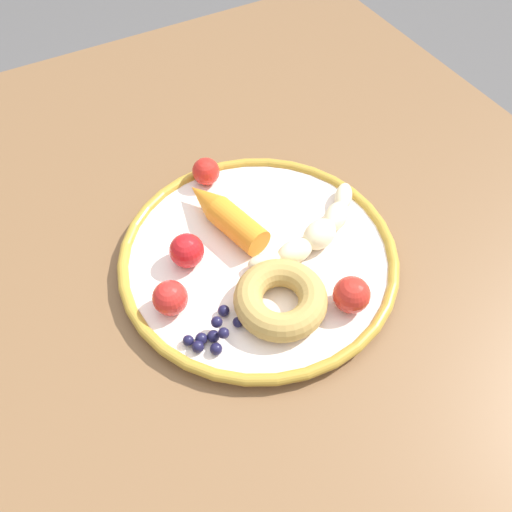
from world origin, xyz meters
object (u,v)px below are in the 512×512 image
(banana, at_px, (314,232))
(plate, at_px, (256,258))
(tomato_mid, at_px, (187,251))
(blueberry_pile, at_px, (213,334))
(tomato_extra, at_px, (170,298))
(dining_table, at_px, (243,289))
(tomato_far, at_px, (352,295))
(donut, at_px, (281,299))
(tomato_near, at_px, (210,170))
(carrot_orange, at_px, (224,214))

(banana, bearing_deg, plate, -99.20)
(banana, xyz_separation_m, tomato_mid, (-0.04, -0.13, 0.01))
(blueberry_pile, distance_m, tomato_extra, 0.05)
(plate, bearing_deg, tomato_mid, -113.35)
(dining_table, distance_m, banana, 0.15)
(tomato_far, bearing_deg, plate, -152.42)
(dining_table, relative_size, tomato_far, 24.67)
(donut, height_order, blueberry_pile, donut)
(tomato_near, bearing_deg, dining_table, -3.28)
(dining_table, distance_m, blueberry_pile, 0.18)
(carrot_orange, distance_m, tomato_mid, 0.06)
(dining_table, bearing_deg, tomato_far, 19.32)
(tomato_mid, height_order, tomato_far, same)
(donut, xyz_separation_m, tomato_far, (0.03, 0.06, 0.00))
(blueberry_pile, distance_m, tomato_far, 0.14)
(tomato_mid, bearing_deg, banana, 73.45)
(dining_table, height_order, tomato_far, tomato_far)
(plate, relative_size, tomato_near, 9.23)
(banana, relative_size, tomato_extra, 4.82)
(tomato_near, distance_m, tomato_mid, 0.12)
(dining_table, relative_size, blueberry_pile, 15.03)
(banana, xyz_separation_m, donut, (0.06, -0.08, 0.00))
(banana, distance_m, carrot_orange, 0.10)
(donut, distance_m, tomato_mid, 0.11)
(donut, height_order, tomato_extra, tomato_extra)
(dining_table, distance_m, tomato_far, 0.20)
(dining_table, bearing_deg, tomato_near, 176.72)
(banana, height_order, donut, banana)
(banana, distance_m, tomato_near, 0.15)
(blueberry_pile, relative_size, tomato_near, 1.87)
(plate, relative_size, carrot_orange, 2.52)
(blueberry_pile, bearing_deg, carrot_orange, 148.78)
(donut, bearing_deg, dining_table, 173.20)
(tomato_mid, height_order, tomato_extra, tomato_mid)
(carrot_orange, bearing_deg, plate, 8.92)
(dining_table, relative_size, tomato_near, 28.11)
(dining_table, relative_size, tomato_extra, 26.01)
(plate, height_order, tomato_mid, tomato_mid)
(donut, distance_m, tomato_extra, 0.11)
(plate, bearing_deg, banana, 80.80)
(dining_table, xyz_separation_m, tomato_near, (-0.09, 0.00, 0.13))
(banana, bearing_deg, donut, -52.99)
(blueberry_pile, relative_size, tomato_mid, 1.67)
(blueberry_pile, relative_size, tomato_far, 1.64)
(tomato_extra, bearing_deg, carrot_orange, 127.51)
(plate, relative_size, blueberry_pile, 4.94)
(plate, distance_m, carrot_orange, 0.06)
(dining_table, distance_m, tomato_extra, 0.18)
(tomato_extra, bearing_deg, banana, 91.97)
(carrot_orange, relative_size, tomato_near, 3.67)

